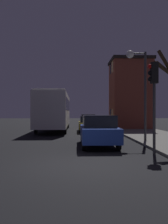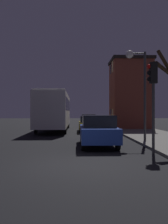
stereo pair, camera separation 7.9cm
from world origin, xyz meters
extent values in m
plane|color=black|center=(0.00, 0.00, 0.00)|extent=(120.00, 120.00, 0.00)
cube|color=brown|center=(5.68, 17.54, 3.56)|extent=(3.92, 4.09, 6.85)
cube|color=black|center=(5.68, 17.54, 7.14)|extent=(4.16, 4.33, 0.30)
cube|color=#F2D172|center=(3.70, 16.85, 1.53)|extent=(0.03, 0.70, 1.10)
cube|color=black|center=(3.70, 18.23, 1.53)|extent=(0.03, 0.70, 1.10)
cube|color=#F2D172|center=(3.70, 16.85, 6.39)|extent=(0.03, 0.70, 1.10)
cube|color=black|center=(3.70, 18.23, 6.39)|extent=(0.03, 0.70, 1.10)
cylinder|color=#38383A|center=(4.02, 5.95, 2.72)|extent=(0.14, 0.14, 5.17)
cylinder|color=#38383A|center=(3.57, 5.95, 5.20)|extent=(0.90, 0.09, 0.09)
sphere|color=white|center=(3.12, 5.95, 5.15)|extent=(0.46, 0.46, 0.46)
cylinder|color=#38383A|center=(3.31, 2.09, 1.51)|extent=(0.12, 0.12, 3.02)
cube|color=black|center=(3.31, 2.09, 3.47)|extent=(0.30, 0.24, 0.90)
sphere|color=red|center=(3.13, 2.09, 3.74)|extent=(0.20, 0.20, 0.20)
sphere|color=black|center=(3.13, 2.09, 3.47)|extent=(0.20, 0.20, 0.20)
sphere|color=black|center=(3.13, 2.09, 3.20)|extent=(0.20, 0.20, 0.20)
cylinder|color=#382819|center=(4.15, 3.09, 3.80)|extent=(0.93, 0.31, 0.84)
cylinder|color=#382819|center=(4.26, 3.23, 4.09)|extent=(0.81, 0.64, 1.39)
cylinder|color=#382819|center=(4.12, 3.17, 3.82)|extent=(1.00, 0.48, 0.87)
cube|color=beige|center=(-2.05, 15.47, 1.94)|extent=(2.56, 11.42, 2.93)
cube|color=black|center=(-2.05, 15.47, 2.47)|extent=(2.58, 10.50, 1.05)
cube|color=#B2B2B2|center=(-2.05, 15.47, 3.47)|extent=(2.43, 10.84, 0.12)
cylinder|color=black|center=(-0.86, 19.18, 0.48)|extent=(0.18, 0.96, 0.96)
cylinder|color=black|center=(-3.24, 19.18, 0.48)|extent=(0.18, 0.96, 0.96)
cylinder|color=black|center=(-0.86, 11.76, 0.48)|extent=(0.18, 0.96, 0.96)
cylinder|color=black|center=(-3.24, 11.76, 0.48)|extent=(0.18, 0.96, 0.96)
cube|color=navy|center=(1.15, 4.58, 0.69)|extent=(1.80, 4.49, 0.70)
cube|color=black|center=(1.15, 4.36, 1.33)|extent=(1.58, 2.34, 0.59)
cylinder|color=black|center=(1.96, 6.04, 0.33)|extent=(0.18, 0.67, 0.67)
cylinder|color=black|center=(0.34, 6.04, 0.33)|extent=(0.18, 0.67, 0.67)
cylinder|color=black|center=(1.96, 3.12, 0.33)|extent=(0.18, 0.67, 0.67)
cylinder|color=black|center=(0.34, 3.12, 0.33)|extent=(0.18, 0.67, 0.67)
cube|color=olive|center=(1.16, 13.95, 0.59)|extent=(1.80, 4.75, 0.55)
cube|color=black|center=(1.16, 13.71, 1.14)|extent=(1.58, 2.47, 0.56)
cylinder|color=black|center=(1.97, 15.49, 0.31)|extent=(0.18, 0.62, 0.62)
cylinder|color=black|center=(0.35, 15.49, 0.31)|extent=(0.18, 0.62, 0.62)
cylinder|color=black|center=(1.97, 12.40, 0.31)|extent=(0.18, 0.62, 0.62)
cylinder|color=black|center=(0.35, 12.40, 0.31)|extent=(0.18, 0.62, 0.62)
cube|color=#B7BABF|center=(1.45, 21.46, 0.67)|extent=(1.79, 4.12, 0.75)
cube|color=black|center=(1.45, 21.26, 1.27)|extent=(1.58, 2.14, 0.46)
cylinder|color=black|center=(2.26, 22.80, 0.29)|extent=(0.18, 0.59, 0.59)
cylinder|color=black|center=(0.64, 22.80, 0.29)|extent=(0.18, 0.59, 0.59)
cylinder|color=black|center=(2.26, 20.12, 0.29)|extent=(0.18, 0.59, 0.59)
cylinder|color=black|center=(0.64, 20.12, 0.29)|extent=(0.18, 0.59, 0.59)
camera|label=1|loc=(-0.06, -8.45, 1.81)|focal=40.00mm
camera|label=2|loc=(0.02, -8.45, 1.81)|focal=40.00mm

